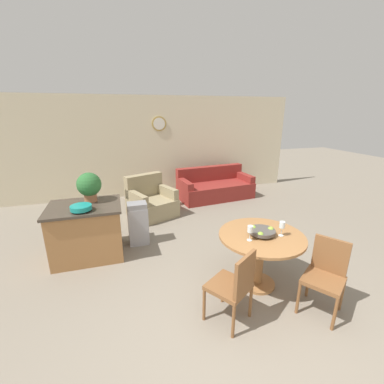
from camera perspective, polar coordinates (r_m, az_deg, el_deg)
name	(u,v)px	position (r m, az deg, el deg)	size (l,w,h in m)	color
ground_plane	(251,353)	(3.09, 13.00, -31.50)	(24.00, 24.00, 0.00)	gray
wall_back	(157,147)	(7.29, -7.86, 9.96)	(8.00, 0.09, 2.70)	beige
dining_table	(261,247)	(3.60, 15.01, -11.62)	(1.12, 1.12, 0.76)	#9E6B3D
dining_chair_near_left	(234,284)	(3.02, 9.38, -19.53)	(0.58, 0.58, 0.90)	brown
dining_chair_near_right	(326,273)	(3.51, 27.57, -15.61)	(0.58, 0.58, 0.90)	brown
fruit_bowl	(262,231)	(3.49, 15.27, -8.42)	(0.34, 0.34, 0.10)	#4C4742
wine_glass_left	(250,230)	(3.28, 12.81, -8.18)	(0.07, 0.07, 0.20)	silver
wine_glass_right	(282,225)	(3.51, 19.39, -7.01)	(0.07, 0.07, 0.20)	silver
kitchen_island	(87,231)	(4.55, -22.24, -7.99)	(1.11, 0.87, 0.88)	#9E6B3D
teal_bowl	(81,208)	(4.14, -23.44, -3.21)	(0.31, 0.31, 0.09)	teal
potted_plant	(89,186)	(4.47, -21.89, 1.35)	(0.38, 0.38, 0.48)	#A36642
trash_bin	(138,224)	(4.71, -11.88, -6.88)	(0.35, 0.27, 0.77)	#9E9EA3
couch	(215,188)	(7.10, 5.06, 1.00)	(2.06, 1.14, 0.82)	maroon
armchair	(151,202)	(5.95, -9.10, -2.30)	(1.17, 1.18, 0.91)	#998966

